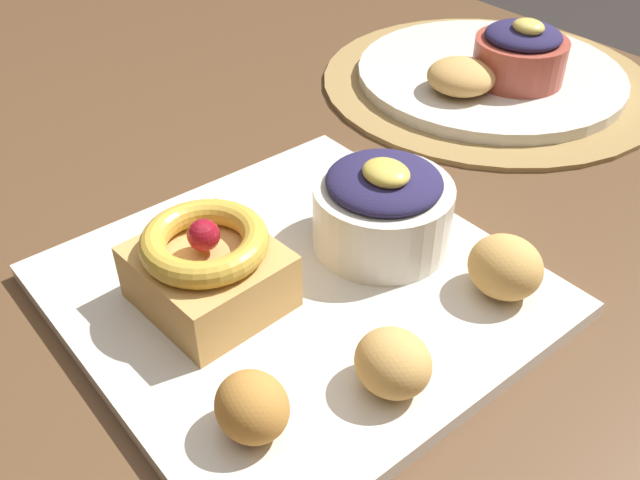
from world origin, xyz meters
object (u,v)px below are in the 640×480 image
at_px(front_plate, 298,290).
at_px(fritter_front, 252,407).
at_px(cake_slice, 208,267).
at_px(fritter_back, 393,363).
at_px(back_pastry, 461,76).
at_px(berry_ramekin, 383,207).
at_px(fritter_middle, 505,267).
at_px(back_ramekin, 520,53).
at_px(back_plate, 490,74).

distance_m(front_plate, fritter_front, 0.12).
xyz_separation_m(cake_slice, fritter_back, (0.13, 0.04, -0.01)).
bearing_deg(back_pastry, fritter_back, -54.15).
bearing_deg(back_pastry, berry_ramekin, -61.24).
relative_size(fritter_middle, back_ramekin, 0.55).
distance_m(fritter_front, back_ramekin, 0.49).
bearing_deg(back_ramekin, cake_slice, -79.44).
bearing_deg(back_plate, back_ramekin, 0.63).
relative_size(front_plate, back_pastry, 4.33).
xyz_separation_m(front_plate, fritter_front, (0.08, -0.09, 0.02)).
distance_m(berry_ramekin, fritter_back, 0.13).
relative_size(back_plate, back_ramekin, 3.02).
bearing_deg(front_plate, cake_slice, -113.74).
distance_m(berry_ramekin, back_ramekin, 0.30).
height_order(fritter_front, back_plate, fritter_front).
height_order(cake_slice, fritter_middle, cake_slice).
bearing_deg(back_ramekin, back_pastry, -105.62).
height_order(berry_ramekin, fritter_back, berry_ramekin).
height_order(front_plate, cake_slice, cake_slice).
bearing_deg(fritter_middle, back_ramekin, 126.55).
distance_m(berry_ramekin, back_pastry, 0.25).
relative_size(berry_ramekin, back_ramekin, 1.08).
bearing_deg(back_ramekin, back_plate, -179.37).
bearing_deg(cake_slice, back_plate, 104.75).
distance_m(fritter_back, back_ramekin, 0.43).
distance_m(fritter_back, back_plate, 0.44).
distance_m(cake_slice, fritter_back, 0.13).
relative_size(fritter_middle, back_plate, 0.18).
height_order(berry_ramekin, back_plate, berry_ramekin).
bearing_deg(fritter_middle, fritter_front, -93.94).
bearing_deg(berry_ramekin, back_plate, 115.29).
distance_m(fritter_middle, back_plate, 0.34).
bearing_deg(fritter_front, back_pastry, 117.00).
relative_size(back_ramekin, back_pastry, 1.38).
bearing_deg(berry_ramekin, fritter_back, -40.71).
xyz_separation_m(fritter_front, fritter_back, (0.03, 0.08, -0.00)).
xyz_separation_m(back_plate, back_ramekin, (0.03, 0.00, 0.03)).
bearing_deg(fritter_front, front_plate, 130.67).
height_order(berry_ramekin, fritter_middle, berry_ramekin).
height_order(front_plate, back_pastry, back_pastry).
bearing_deg(berry_ramekin, cake_slice, -101.42).
xyz_separation_m(front_plate, back_pastry, (-0.12, 0.30, 0.03)).
bearing_deg(fritter_back, berry_ramekin, 139.29).
distance_m(berry_ramekin, back_plate, 0.32).
distance_m(cake_slice, fritter_middle, 0.19).
height_order(cake_slice, berry_ramekin, berry_ramekin).
bearing_deg(fritter_back, front_plate, 173.29).
bearing_deg(fritter_front, back_plate, 115.03).
relative_size(cake_slice, back_ramekin, 1.03).
bearing_deg(back_pastry, back_plate, 101.90).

